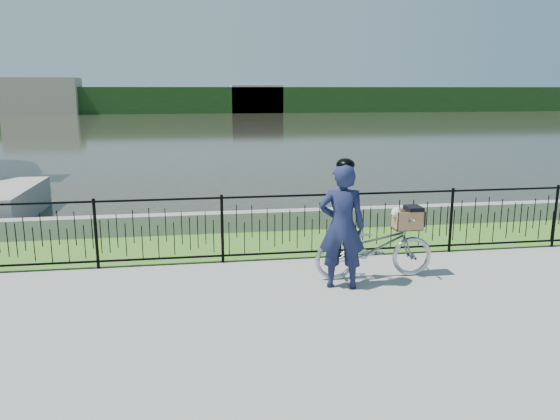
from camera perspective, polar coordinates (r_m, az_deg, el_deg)
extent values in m
plane|color=gray|center=(7.79, 2.12, -8.77)|extent=(120.00, 120.00, 0.00)
cube|color=#417123|center=(10.21, -0.65, -3.50)|extent=(60.00, 2.00, 0.01)
plane|color=#28281E|center=(40.24, -6.93, 8.46)|extent=(120.00, 120.00, 0.00)
cube|color=gray|center=(11.12, -1.39, -1.12)|extent=(60.00, 0.30, 0.40)
cube|color=#204319|center=(67.14, -7.82, 11.33)|extent=(120.00, 6.00, 3.00)
cube|color=#A59984|center=(67.20, -23.61, 10.85)|extent=(8.00, 4.00, 4.00)
cube|color=#A59984|center=(66.04, -2.48, 11.50)|extent=(6.00, 3.00, 3.20)
imported|color=#A1A5AD|center=(8.42, 9.79, -3.83)|extent=(1.83, 0.64, 0.96)
cube|color=black|center=(8.53, 13.11, -1.95)|extent=(0.38, 0.18, 0.02)
cube|color=#966A45|center=(8.52, 13.12, -1.90)|extent=(0.41, 0.28, 0.01)
cube|color=#966A45|center=(8.61, 12.83, -0.79)|extent=(0.41, 0.01, 0.29)
cube|color=#966A45|center=(8.37, 13.50, -1.21)|extent=(0.41, 0.02, 0.29)
cube|color=#966A45|center=(8.57, 14.40, -0.94)|extent=(0.02, 0.28, 0.29)
cube|color=#966A45|center=(8.42, 11.90, -1.05)|extent=(0.02, 0.28, 0.29)
cube|color=black|center=(8.49, 13.79, 0.18)|extent=(0.23, 0.30, 0.06)
cube|color=black|center=(8.57, 14.52, -0.75)|extent=(0.02, 0.30, 0.23)
ellipsoid|color=silver|center=(8.49, 13.03, -1.10)|extent=(0.31, 0.22, 0.20)
sphere|color=silver|center=(8.38, 12.07, -0.24)|extent=(0.15, 0.15, 0.15)
sphere|color=silver|center=(8.35, 11.79, -0.48)|extent=(0.07, 0.07, 0.07)
sphere|color=black|center=(8.33, 11.65, -0.54)|extent=(0.02, 0.02, 0.02)
cone|color=#925D3D|center=(8.42, 11.94, 0.25)|extent=(0.06, 0.08, 0.08)
cone|color=#925D3D|center=(8.34, 12.31, 0.11)|extent=(0.06, 0.08, 0.08)
imported|color=#161B3D|center=(7.84, 6.49, -1.74)|extent=(0.74, 0.57, 1.81)
ellipsoid|color=black|center=(7.67, 6.65, 4.69)|extent=(0.26, 0.29, 0.18)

